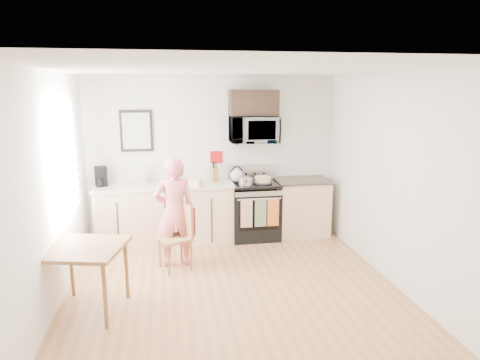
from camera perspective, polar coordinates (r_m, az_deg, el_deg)
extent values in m
plane|color=#956439|center=(5.23, -0.57, -15.27)|extent=(4.60, 4.60, 0.00)
cube|color=white|center=(7.01, -3.60, 3.07)|extent=(4.00, 0.04, 2.60)
cube|color=white|center=(2.64, 7.56, -12.85)|extent=(4.00, 0.04, 2.60)
cube|color=white|center=(4.88, -24.50, -2.09)|extent=(0.04, 4.60, 2.60)
cube|color=white|center=(5.45, 20.65, -0.36)|extent=(0.04, 4.60, 2.60)
cube|color=white|center=(4.64, -0.64, 14.54)|extent=(4.00, 4.60, 0.04)
cube|color=white|center=(5.59, -22.51, 2.41)|extent=(0.02, 1.40, 1.50)
cube|color=white|center=(5.58, -22.41, 2.41)|extent=(0.01, 1.30, 1.40)
cube|color=#D1B486|center=(6.86, -9.91, -4.57)|extent=(2.10, 0.60, 0.90)
cube|color=beige|center=(6.75, -10.05, -0.75)|extent=(2.14, 0.64, 0.04)
cube|color=#D1B486|center=(7.20, 8.17, -3.72)|extent=(0.84, 0.60, 0.90)
cube|color=black|center=(7.08, 8.28, -0.06)|extent=(0.88, 0.64, 0.04)
cube|color=black|center=(6.99, 1.94, -4.62)|extent=(0.76, 0.65, 0.77)
cube|color=black|center=(6.68, 2.49, -4.87)|extent=(0.61, 0.02, 0.45)
cube|color=#AAAAAF|center=(6.59, 2.52, -2.12)|extent=(0.74, 0.02, 0.14)
cylinder|color=#AAAAAF|center=(6.56, 2.60, -2.56)|extent=(0.68, 0.02, 0.02)
cube|color=black|center=(6.86, 1.97, -0.51)|extent=(0.76, 0.65, 0.04)
cube|color=#AAAAAF|center=(7.10, 1.53, 1.07)|extent=(0.76, 0.08, 0.24)
cube|color=beige|center=(6.57, 0.88, -4.50)|extent=(0.18, 0.02, 0.44)
cube|color=#5C7C52|center=(6.62, 2.76, -4.40)|extent=(0.18, 0.02, 0.44)
cube|color=#B83F1B|center=(6.66, 4.45, -4.31)|extent=(0.18, 0.02, 0.44)
imported|color=#AAAAAF|center=(6.83, 1.85, 6.74)|extent=(0.76, 0.51, 0.42)
cube|color=black|center=(6.84, 1.80, 10.28)|extent=(0.76, 0.35, 0.40)
cube|color=black|center=(6.90, -13.65, 6.38)|extent=(0.50, 0.03, 0.65)
cube|color=#A8ADA3|center=(6.88, -13.66, 6.37)|extent=(0.42, 0.01, 0.56)
cube|color=#A60E10|center=(7.00, -3.18, 3.06)|extent=(0.20, 0.02, 0.20)
imported|color=#DC3C53|center=(5.89, -8.71, -4.21)|extent=(0.57, 0.38, 1.52)
cube|color=brown|center=(4.92, -20.06, -8.56)|extent=(0.80, 0.80, 0.04)
cylinder|color=brown|center=(4.94, -24.91, -13.63)|extent=(0.04, 0.04, 0.71)
cylinder|color=brown|center=(4.67, -17.56, -14.56)|extent=(0.04, 0.04, 0.71)
cylinder|color=brown|center=(5.47, -21.58, -10.79)|extent=(0.04, 0.04, 0.71)
cylinder|color=brown|center=(5.23, -14.90, -11.41)|extent=(0.04, 0.04, 0.71)
cube|color=brown|center=(5.84, -8.69, -7.75)|extent=(0.49, 0.49, 0.04)
cube|color=brown|center=(5.83, -7.15, -5.30)|extent=(0.17, 0.36, 0.45)
cube|color=#540E1D|center=(5.84, -6.94, -5.18)|extent=(0.18, 0.33, 0.38)
cylinder|color=brown|center=(5.73, -9.47, -10.61)|extent=(0.03, 0.03, 0.41)
cylinder|color=brown|center=(5.84, -6.53, -10.04)|extent=(0.03, 0.03, 0.41)
cylinder|color=brown|center=(6.00, -10.65, -9.56)|extent=(0.03, 0.03, 0.41)
cylinder|color=brown|center=(6.11, -7.83, -9.05)|extent=(0.03, 0.03, 0.41)
cube|color=brown|center=(6.85, -3.44, 0.74)|extent=(0.13, 0.16, 0.22)
cylinder|color=#A60E10|center=(6.94, -8.77, 0.41)|extent=(0.11, 0.11, 0.13)
imported|color=silver|center=(6.79, -8.67, -0.24)|extent=(0.26, 0.26, 0.05)
cube|color=tan|center=(6.82, -12.98, 0.51)|extent=(0.11, 0.11, 0.25)
cube|color=black|center=(6.86, -18.06, 0.49)|extent=(0.21, 0.24, 0.29)
cylinder|color=black|center=(6.79, -18.12, -0.28)|extent=(0.11, 0.11, 0.11)
cube|color=tan|center=(6.57, -6.42, -0.31)|extent=(0.33, 0.26, 0.11)
cylinder|color=black|center=(6.81, 3.04, -0.33)|extent=(0.31, 0.31, 0.02)
cylinder|color=tan|center=(6.80, 3.04, 0.11)|extent=(0.26, 0.26, 0.08)
sphere|color=silver|center=(6.86, -0.44, 0.59)|extent=(0.21, 0.21, 0.21)
cone|color=silver|center=(6.84, -0.44, 1.48)|extent=(0.07, 0.07, 0.07)
torus|color=black|center=(6.85, -0.44, 1.12)|extent=(0.18, 0.02, 0.18)
cylinder|color=#AAAAAF|center=(6.64, 0.77, -0.22)|extent=(0.22, 0.22, 0.11)
cylinder|color=black|center=(6.47, 0.82, -0.15)|extent=(0.05, 0.20, 0.02)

